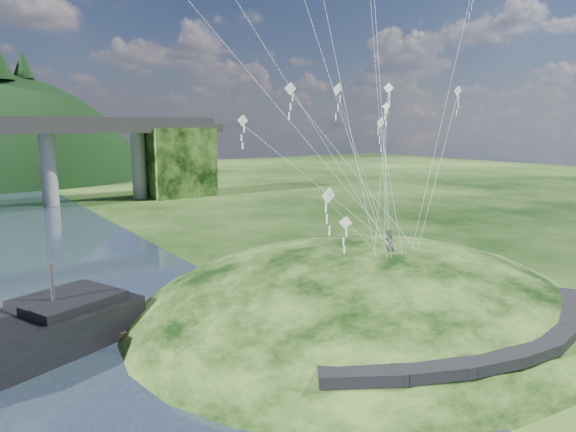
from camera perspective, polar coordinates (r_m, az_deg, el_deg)
ground at (r=32.82m, az=0.23°, el=-14.39°), size 320.00×320.00×0.00m
grass_hill at (r=39.49m, az=8.30°, el=-12.50°), size 36.00×32.00×13.00m
footpath at (r=30.88m, az=23.08°, el=-12.65°), size 22.29×5.84×0.83m
wooden_dock at (r=35.99m, az=-15.77°, el=-11.80°), size 13.22×5.04×0.94m
kite_flyers at (r=38.72m, az=11.18°, el=-1.86°), size 3.55×3.57×1.66m
kite_swarm at (r=36.11m, az=5.63°, el=16.44°), size 20.76×16.36×21.33m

